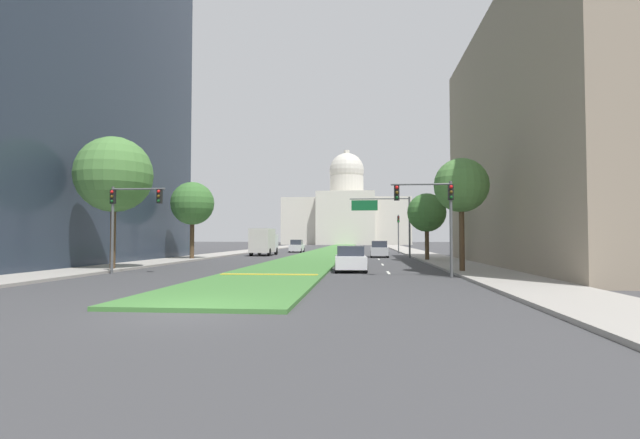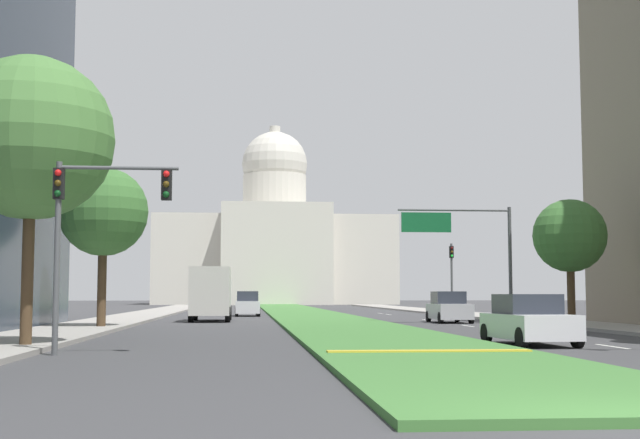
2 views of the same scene
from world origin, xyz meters
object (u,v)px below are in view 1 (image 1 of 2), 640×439
traffic_light_far_right (398,229)px  box_truck_delivery (264,241)px  street_tree_left_near (114,175)px  capitol_building (347,215)px  sedan_distant (297,246)px  traffic_light_near_right (435,207)px  street_tree_left_mid (192,204)px  overhead_guide_sign (386,214)px  street_tree_right_mid (427,213)px  street_tree_right_near (461,186)px  traffic_light_near_left (126,210)px  sedan_lead_stopped (350,259)px  sedan_midblock (379,250)px

traffic_light_far_right → box_truck_delivery: traffic_light_far_right is taller
traffic_light_far_right → street_tree_left_near: (-20.98, -34.13, 2.96)m
capitol_building → street_tree_left_near: (-11.18, -116.22, -2.90)m
street_tree_left_near → sedan_distant: 39.61m
traffic_light_near_right → sedan_distant: bearing=107.8°
street_tree_left_mid → traffic_light_far_right: bearing=42.5°
overhead_guide_sign → street_tree_right_mid: overhead_guide_sign is taller
street_tree_right_near → sedan_distant: bearing=112.0°
capitol_building → traffic_light_far_right: size_ratio=7.36×
traffic_light_near_left → traffic_light_near_right: size_ratio=1.00×
street_tree_left_mid → box_truck_delivery: street_tree_left_mid is taller
street_tree_right_mid → sedan_lead_stopped: bearing=-116.0°
traffic_light_near_right → traffic_light_far_right: same height
traffic_light_near_right → box_truck_delivery: (-15.75, 29.68, -2.12)m
overhead_guide_sign → street_tree_left_near: (-18.73, -21.08, 1.59)m
sedan_distant → sedan_lead_stopped: bearing=-76.8°
traffic_light_near_right → street_tree_left_mid: size_ratio=0.69×
overhead_guide_sign → sedan_distant: overhead_guide_sign is taller
traffic_light_far_right → street_tree_left_near: bearing=-121.6°
sedan_midblock → overhead_guide_sign: bearing=-66.6°
street_tree_left_near → street_tree_right_near: size_ratio=1.25×
street_tree_right_mid → sedan_midblock: 9.85m
street_tree_left_mid → traffic_light_near_left: bearing=-82.0°
street_tree_right_near → sedan_midblock: bearing=100.4°
overhead_guide_sign → sedan_midblock: overhead_guide_sign is taller
box_truck_delivery → street_tree_right_near: bearing=-55.8°
traffic_light_near_left → street_tree_right_mid: size_ratio=0.83×
overhead_guide_sign → sedan_distant: size_ratio=1.39×
sedan_lead_stopped → box_truck_delivery: (-11.07, 25.30, 0.91)m
sedan_lead_stopped → street_tree_right_near: bearing=-8.1°
capitol_building → overhead_guide_sign: size_ratio=5.89×
street_tree_right_near → sedan_distant: (-15.64, 38.78, -4.46)m
sedan_midblock → box_truck_delivery: box_truck_delivery is taller
traffic_light_far_right → overhead_guide_sign: overhead_guide_sign is taller
sedan_distant → box_truck_delivery: (-2.21, -12.51, 0.82)m
traffic_light_near_right → street_tree_left_near: street_tree_left_near is taller
overhead_guide_sign → box_truck_delivery: size_ratio=1.02×
overhead_guide_sign → sedan_midblock: size_ratio=1.49×
sedan_distant → street_tree_right_mid: bearing=-57.4°
traffic_light_near_right → street_tree_left_mid: (-20.34, 18.22, 1.63)m
traffic_light_far_right → box_truck_delivery: size_ratio=0.81×
traffic_light_far_right → street_tree_left_mid: 28.81m
street_tree_left_near → street_tree_right_near: street_tree_left_near is taller
sedan_midblock → box_truck_delivery: bearing=165.8°
capitol_building → traffic_light_near_left: size_ratio=7.36×
traffic_light_near_left → capitol_building: bearing=85.7°
traffic_light_near_right → traffic_light_far_right: 37.65m
street_tree_left_near → sedan_midblock: (18.03, 22.70, -5.45)m
sedan_midblock → sedan_lead_stopped: bearing=-96.7°
street_tree_right_near → overhead_guide_sign: bearing=99.4°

